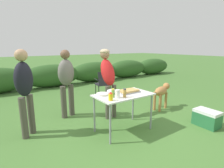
% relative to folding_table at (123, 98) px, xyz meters
% --- Properties ---
extents(ground_plane, '(60.00, 60.00, 0.00)m').
position_rel_folding_table_xyz_m(ground_plane, '(0.00, 0.00, -0.66)').
color(ground_plane, '#477533').
extents(shrub_hedge, '(14.40, 0.90, 0.91)m').
position_rel_folding_table_xyz_m(shrub_hedge, '(0.00, 4.71, -0.21)').
color(shrub_hedge, '#2D5623').
rests_on(shrub_hedge, ground).
extents(folding_table, '(1.10, 0.64, 0.74)m').
position_rel_folding_table_xyz_m(folding_table, '(0.00, 0.00, 0.00)').
color(folding_table, silver).
rests_on(folding_table, ground).
extents(food_tray, '(0.43, 0.26, 0.06)m').
position_rel_folding_table_xyz_m(food_tray, '(0.16, 0.04, 0.10)').
color(food_tray, '#9E9EA3').
rests_on(food_tray, folding_table).
extents(plate_stack, '(0.23, 0.23, 0.04)m').
position_rel_folding_table_xyz_m(plate_stack, '(-0.37, 0.16, 0.10)').
color(plate_stack, white).
rests_on(plate_stack, folding_table).
extents(mixing_bowl, '(0.20, 0.20, 0.09)m').
position_rel_folding_table_xyz_m(mixing_bowl, '(-0.15, 0.17, 0.12)').
color(mixing_bowl, silver).
rests_on(mixing_bowl, folding_table).
extents(paper_cup_stack, '(0.08, 0.08, 0.15)m').
position_rel_folding_table_xyz_m(paper_cup_stack, '(-0.24, -0.13, 0.15)').
color(paper_cup_stack, white).
rests_on(paper_cup_stack, folding_table).
extents(relish_jar, '(0.06, 0.06, 0.16)m').
position_rel_folding_table_xyz_m(relish_jar, '(-0.28, -0.06, 0.15)').
color(relish_jar, olive).
rests_on(relish_jar, folding_table).
extents(mustard_bottle, '(0.08, 0.08, 0.15)m').
position_rel_folding_table_xyz_m(mustard_bottle, '(-0.42, -0.18, 0.15)').
color(mustard_bottle, yellow).
rests_on(mustard_bottle, folding_table).
extents(spice_jar, '(0.06, 0.06, 0.16)m').
position_rel_folding_table_xyz_m(spice_jar, '(-0.11, -0.17, 0.16)').
color(spice_jar, '#B2893D').
rests_on(spice_jar, folding_table).
extents(standing_person_in_red_jacket, '(0.33, 0.46, 1.57)m').
position_rel_folding_table_xyz_m(standing_person_in_red_jacket, '(0.15, 0.76, 0.34)').
color(standing_person_in_red_jacket, '#4C473D').
rests_on(standing_person_in_red_jacket, ground).
extents(standing_person_in_dark_puffer, '(0.45, 0.44, 1.59)m').
position_rel_folding_table_xyz_m(standing_person_in_dark_puffer, '(-1.57, 0.84, 0.29)').
color(standing_person_in_dark_puffer, '#4C473D').
rests_on(standing_person_in_dark_puffer, ground).
extents(standing_person_in_navy_coat, '(0.45, 0.38, 1.56)m').
position_rel_folding_table_xyz_m(standing_person_in_navy_coat, '(-0.63, 1.30, 0.26)').
color(standing_person_in_navy_coat, '#4C473D').
rests_on(standing_person_in_navy_coat, ground).
extents(dog, '(0.82, 0.35, 0.66)m').
position_rel_folding_table_xyz_m(dog, '(1.59, 0.39, -0.20)').
color(dog, '#B27A42').
rests_on(dog, ground).
extents(camp_chair_green_behind_table, '(0.60, 0.69, 0.83)m').
position_rel_folding_table_xyz_m(camp_chair_green_behind_table, '(0.99, 2.29, -0.20)').
color(camp_chair_green_behind_table, '#232328').
rests_on(camp_chair_green_behind_table, ground).
extents(cooler_box, '(0.34, 0.49, 0.34)m').
position_rel_folding_table_xyz_m(cooler_box, '(1.55, -0.84, -0.49)').
color(cooler_box, '#286B3D').
rests_on(cooler_box, ground).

